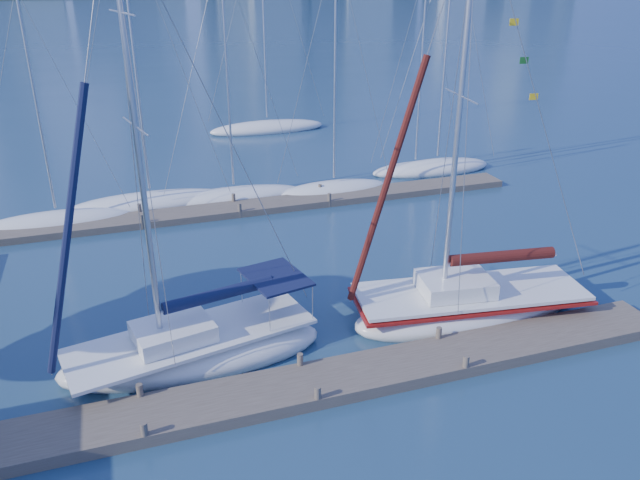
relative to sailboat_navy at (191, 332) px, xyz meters
name	(u,v)px	position (x,y,z in m)	size (l,w,h in m)	color
ground	(309,391)	(3.16, -2.81, -1.12)	(700.00, 700.00, 0.00)	#172F4B
near_dock	(309,386)	(3.16, -2.81, -0.92)	(26.00, 2.00, 0.40)	brown
far_dock	(255,207)	(5.16, 13.19, -0.94)	(30.00, 1.80, 0.36)	brown
sailboat_navy	(191,332)	(0.00, 0.00, 0.00)	(9.13, 4.60, 14.53)	white
sailboat_maroon	(470,290)	(10.29, -0.31, -0.02)	(9.57, 4.25, 14.90)	white
bg_boat_0	(58,221)	(-4.91, 14.25, -0.88)	(7.73, 3.83, 11.64)	white
bg_boat_1	(151,202)	(-0.15, 15.47, -0.83)	(9.16, 5.69, 15.50)	white
bg_boat_2	(234,196)	(4.41, 15.11, -0.87)	(8.15, 3.24, 13.43)	white
bg_boat_3	(334,189)	(10.15, 14.40, -0.85)	(6.80, 2.90, 13.81)	white
bg_boat_4	(415,169)	(16.47, 16.58, -0.87)	(6.08, 2.82, 12.90)	white
bg_boat_5	(437,167)	(17.87, 16.26, -0.83)	(7.72, 4.19, 14.96)	white
bg_boat_7	(267,127)	(10.14, 30.24, -0.81)	(9.50, 3.46, 16.97)	white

